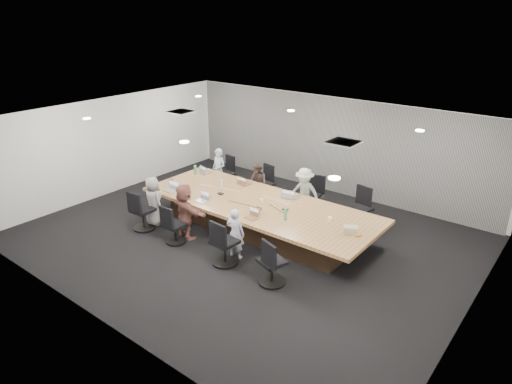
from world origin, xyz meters
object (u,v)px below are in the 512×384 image
Objects in this scene: chair_3 at (360,212)px; person_6 at (235,233)px; bottle_green_right at (285,214)px; bottle_clear at (222,183)px; chair_6 at (225,246)px; canvas_bag at (351,230)px; chair_2 at (311,198)px; snack_packet at (357,235)px; laptop_2 at (292,197)px; person_5 at (185,211)px; laptop_0 at (206,172)px; laptop_4 at (170,190)px; mug_brown at (172,181)px; bottle_green_left at (195,170)px; chair_1 at (265,187)px; chair_7 at (272,265)px; conference_table at (259,215)px; chair_4 at (143,213)px; person_0 at (219,170)px; person_2 at (304,193)px; laptop_1 at (245,183)px; chair_0 at (227,176)px; person_1 at (258,183)px; laptop_5 at (201,201)px; person_4 at (153,201)px; chair_5 at (175,228)px; stapler at (259,208)px; laptop_6 at (251,218)px.

person_6 is (-1.48, -3.05, 0.17)m from chair_3.
bottle_clear is (-2.49, 0.66, -0.04)m from bottle_green_right.
canvas_bag is at bearing 41.23° from chair_6.
snack_packet is (2.20, -1.80, 0.35)m from chair_2.
laptop_2 is 0.26× the size of person_5.
laptop_0 and laptop_4 have the same top height.
laptop_0 is 2.69× the size of mug_brown.
bottle_green_left is at bearing 90.00° from mug_brown.
chair_2 is 2.41× the size of laptop_4.
chair_1 is 0.90× the size of chair_7.
person_6 is 4.03× the size of canvas_bag.
chair_6 is at bearing -76.47° from conference_table.
chair_1 is at bearing 11.37° from chair_3.
canvas_bag is (1.45, 0.30, -0.06)m from bottle_green_right.
chair_4 is 0.65× the size of person_0.
chair_2 is 0.44m from person_2.
canvas_bag is at bearing -6.55° from bottle_green_left.
chair_4 is 1.02× the size of chair_7.
person_6 reaches higher than chair_1.
laptop_1 is at bearing 150.65° from bottle_green_right.
chair_0 is 5.37m from canvas_bag.
chair_2 is 1.80m from laptop_1.
laptop_2 is (0.00, -0.55, 0.08)m from person_2.
laptop_0 is 1.12× the size of bottle_green_right.
laptop_4 is at bearing 112.27° from laptop_0.
person_6 is (1.48, -2.70, -0.00)m from person_1.
chair_7 is at bearing 151.35° from person_6.
chair_0 is at bearing -26.14° from laptop_2.
person_0 reaches higher than chair_4.
bottle_green_right reaches higher than chair_4.
laptop_5 is (1.40, -2.15, 0.10)m from person_0.
chair_0 is 0.58× the size of person_4.
chair_4 is 3.14× the size of bottle_green_left.
chair_6 is 2.72m from person_4.
chair_7 is at bearing -13.27° from laptop_4.
chair_4 is at bearing 179.22° from chair_5.
person_0 reaches higher than laptop_1.
stapler reaches higher than laptop_1.
chair_4 reaches higher than chair_2.
chair_2 is at bearing 83.15° from person_2.
chair_0 is 0.89× the size of chair_7.
laptop_2 is 0.30× the size of person_6.
bottle_green_left is (-3.06, 1.30, 0.13)m from laptop_6.
bottle_green_left is at bearing 105.38° from laptop_4.
bottle_green_right reaches higher than bottle_clear.
person_2 is 2.70m from person_6.
snack_packet reaches higher than laptop_1.
chair_5 is 3.45m from person_2.
chair_6 reaches higher than chair_7.
person_0 is 5.25m from canvas_bag.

